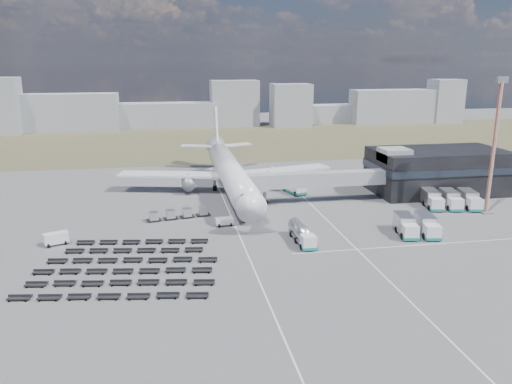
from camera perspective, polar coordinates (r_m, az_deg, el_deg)
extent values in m
plane|color=#565659|center=(86.94, -0.40, -5.36)|extent=(420.00, 420.00, 0.00)
cube|color=brown|center=(193.25, -5.99, 5.83)|extent=(420.00, 90.00, 0.01)
cube|color=silver|center=(91.30, -2.18, -4.36)|extent=(0.25, 110.00, 0.01)
cube|color=silver|center=(95.32, 8.62, -3.69)|extent=(0.25, 110.00, 0.01)
cube|color=silver|center=(87.47, 16.98, -5.91)|extent=(40.00, 0.25, 0.01)
cube|color=black|center=(123.89, 20.02, 2.29)|extent=(30.00, 16.00, 10.00)
cube|color=#262D38|center=(123.65, 20.07, 2.83)|extent=(30.40, 16.40, 1.60)
cube|color=#939399|center=(115.72, 15.55, 4.09)|extent=(6.00, 6.00, 3.00)
cube|color=#939399|center=(108.73, 7.18, 1.48)|extent=(29.80, 3.00, 3.00)
cube|color=#939399|center=(105.10, 0.26, 1.13)|extent=(4.00, 3.60, 3.40)
cylinder|color=slate|center=(106.48, 1.01, -0.11)|extent=(0.70, 0.70, 5.10)
cylinder|color=black|center=(107.04, 1.00, -1.20)|extent=(1.40, 0.90, 1.40)
cylinder|color=white|center=(113.98, -2.98, 2.30)|extent=(5.60, 48.00, 5.60)
cone|color=white|center=(88.56, -0.79, -1.37)|extent=(5.60, 5.00, 5.60)
cone|color=white|center=(141.13, -4.43, 5.05)|extent=(5.60, 8.00, 5.60)
cube|color=black|center=(90.24, -1.00, -0.53)|extent=(2.20, 2.00, 0.80)
cube|color=white|center=(118.28, -9.54, 1.98)|extent=(25.59, 11.38, 0.50)
cube|color=white|center=(121.28, 2.84, 2.49)|extent=(25.59, 11.38, 0.50)
cylinder|color=slate|center=(116.80, -7.77, 1.03)|extent=(3.00, 5.00, 3.00)
cylinder|color=slate|center=(119.03, 1.40, 1.42)|extent=(3.00, 5.00, 3.00)
cube|color=white|center=(142.60, -6.73, 5.25)|extent=(9.49, 5.63, 0.35)
cube|color=white|center=(143.67, -2.33, 5.41)|extent=(9.49, 5.63, 0.35)
cube|color=white|center=(143.24, -4.60, 7.49)|extent=(0.50, 9.06, 11.45)
cylinder|color=slate|center=(94.93, -1.33, -2.80)|extent=(0.50, 0.50, 2.50)
cylinder|color=slate|center=(118.44, -4.73, 0.74)|extent=(0.60, 0.60, 2.50)
cylinder|color=slate|center=(119.19, -1.67, 0.87)|extent=(0.60, 0.60, 2.50)
cylinder|color=black|center=(95.16, -1.33, -3.23)|extent=(0.50, 1.20, 1.20)
cube|color=#9599A3|center=(234.55, -27.03, 8.76)|extent=(14.30, 12.00, 23.24)
cube|color=#9599A3|center=(233.74, -20.61, 8.52)|extent=(41.96, 12.00, 16.04)
cube|color=#9599A3|center=(234.50, -9.91, 8.66)|extent=(45.61, 12.00, 11.20)
cube|color=#9599A3|center=(236.91, -2.48, 10.10)|extent=(21.99, 12.00, 20.93)
cube|color=#9599A3|center=(235.87, 4.00, 9.88)|extent=(18.09, 12.00, 19.41)
cube|color=#9599A3|center=(253.90, 10.04, 8.83)|extent=(37.45, 12.00, 8.76)
cube|color=#9599A3|center=(256.34, 15.48, 9.41)|extent=(42.31, 12.00, 16.13)
cube|color=#9599A3|center=(268.05, 20.80, 9.72)|extent=(14.51, 12.00, 20.91)
cube|color=white|center=(81.95, 5.99, -5.70)|extent=(2.34, 2.34, 2.19)
cube|color=#167D75|center=(82.25, 5.98, -6.26)|extent=(2.44, 2.44, 0.48)
cylinder|color=silver|center=(86.00, 5.07, -4.37)|extent=(2.54, 7.20, 2.38)
cube|color=slate|center=(86.36, 5.06, -5.06)|extent=(2.45, 7.20, 0.33)
cylinder|color=black|center=(85.16, 5.33, -5.53)|extent=(2.50, 1.10, 1.05)
cube|color=white|center=(93.65, -3.66, -3.41)|extent=(3.42, 2.11, 1.48)
cube|color=white|center=(90.29, -21.89, -4.99)|extent=(4.26, 3.10, 2.11)
cube|color=white|center=(116.21, 4.38, 0.75)|extent=(4.44, 7.24, 3.15)
cube|color=#167D75|center=(116.53, 4.37, 0.13)|extent=(4.58, 7.38, 0.51)
cube|color=white|center=(89.93, 17.20, -4.37)|extent=(2.96, 2.87, 2.46)
cube|color=#167D75|center=(90.24, 17.15, -4.94)|extent=(3.09, 3.00, 0.50)
cube|color=silver|center=(93.34, 16.53, -3.33)|extent=(3.54, 5.53, 2.90)
cube|color=white|center=(91.13, 19.48, -4.32)|extent=(2.96, 2.87, 2.46)
cube|color=#167D75|center=(91.43, 19.43, -4.88)|extent=(3.09, 3.00, 0.50)
cube|color=silver|center=(94.49, 18.74, -3.29)|extent=(3.54, 5.53, 2.90)
cube|color=white|center=(108.51, 19.91, -1.31)|extent=(3.08, 2.99, 2.52)
cube|color=#167D75|center=(108.77, 19.86, -1.81)|extent=(3.22, 3.13, 0.52)
cube|color=silver|center=(112.05, 19.30, -0.52)|extent=(3.74, 5.71, 2.98)
cube|color=white|center=(109.81, 21.83, -1.31)|extent=(3.08, 2.99, 2.52)
cube|color=#167D75|center=(110.07, 21.78, -1.80)|extent=(3.22, 3.13, 0.52)
cube|color=silver|center=(113.32, 21.17, -0.53)|extent=(3.74, 5.71, 2.98)
cube|color=white|center=(111.24, 23.71, -1.30)|extent=(3.08, 2.99, 2.52)
cube|color=#167D75|center=(111.49, 23.66, -1.79)|extent=(3.22, 3.13, 0.52)
cube|color=silver|center=(114.70, 23.00, -0.53)|extent=(3.74, 5.71, 2.98)
cube|color=black|center=(97.86, -11.61, -3.15)|extent=(2.91, 2.10, 0.18)
cube|color=silver|center=(97.60, -11.63, -2.67)|extent=(1.91, 1.91, 1.53)
cube|color=black|center=(98.40, -9.74, -2.96)|extent=(2.91, 2.10, 0.18)
cube|color=silver|center=(98.14, -9.76, -2.48)|extent=(1.91, 1.91, 1.53)
cube|color=black|center=(99.03, -7.89, -2.76)|extent=(2.91, 2.10, 0.18)
cube|color=silver|center=(98.78, -7.90, -2.28)|extent=(1.91, 1.91, 1.53)
cube|color=black|center=(99.77, -6.06, -2.57)|extent=(2.91, 2.10, 0.18)
cube|color=silver|center=(99.52, -6.08, -2.09)|extent=(1.91, 1.91, 1.53)
cube|color=black|center=(69.02, -16.45, -11.29)|extent=(26.75, 5.41, 0.69)
cube|color=black|center=(72.54, -15.66, -9.90)|extent=(26.75, 5.41, 0.69)
cube|color=black|center=(76.11, -14.95, -8.65)|extent=(26.75, 5.41, 0.69)
cube|color=black|center=(79.72, -14.30, -7.50)|extent=(26.75, 5.41, 0.69)
cube|color=black|center=(83.36, -13.71, -6.46)|extent=(22.96, 4.84, 0.69)
cube|color=black|center=(87.05, -13.18, -5.50)|extent=(22.96, 4.84, 0.69)
cylinder|color=#AD381B|center=(108.57, 25.51, 4.41)|extent=(0.73, 0.73, 26.13)
cube|color=slate|center=(107.30, 26.32, 11.44)|extent=(2.56, 0.92, 1.25)
cube|color=#565659|center=(111.32, 24.78, -2.13)|extent=(2.09, 2.09, 0.31)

